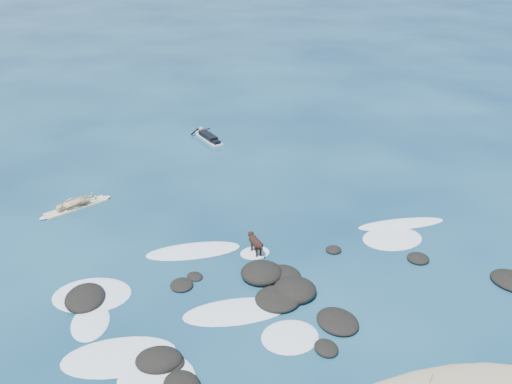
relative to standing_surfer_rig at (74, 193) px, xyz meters
name	(u,v)px	position (x,y,z in m)	size (l,w,h in m)	color
ground	(274,267)	(5.53, -7.41, -0.71)	(160.00, 160.00, 0.00)	#0A2642
reef_rocks	(273,302)	(4.55, -9.30, -0.61)	(14.76, 7.08, 0.55)	black
breaking_foam	(222,296)	(3.27, -8.25, -0.70)	(15.43, 7.94, 0.12)	white
standing_surfer_rig	(74,193)	(0.00, 0.00, 0.00)	(3.11, 1.28, 1.80)	beige
paddling_surfer_rig	(208,137)	(7.82, 5.29, -0.55)	(1.21, 2.73, 0.47)	silver
dog	(255,242)	(5.31, -6.35, -0.21)	(0.31, 1.19, 0.75)	black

